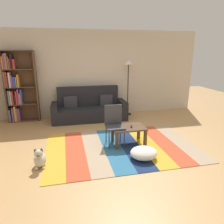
{
  "coord_description": "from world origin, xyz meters",
  "views": [
    {
      "loc": [
        -1.02,
        -4.21,
        2.05
      ],
      "look_at": [
        0.04,
        0.46,
        0.65
      ],
      "focal_mm": 33.39,
      "sensor_mm": 36.0,
      "label": 1
    }
  ],
  "objects": [
    {
      "name": "coffee_table",
      "position": [
        0.32,
        -0.0,
        0.34
      ],
      "size": [
        0.73,
        0.51,
        0.41
      ],
      "color": "#513826",
      "rests_on": "rug"
    },
    {
      "name": "ground_plane",
      "position": [
        0.0,
        0.0,
        0.0
      ],
      "size": [
        14.0,
        14.0,
        0.0
      ],
      "primitive_type": "plane",
      "color": "tan"
    },
    {
      "name": "dog",
      "position": [
        -1.56,
        -0.6,
        0.16
      ],
      "size": [
        0.22,
        0.35,
        0.4
      ],
      "color": "beige",
      "rests_on": "ground_plane"
    },
    {
      "name": "couch",
      "position": [
        -0.34,
        2.02,
        0.34
      ],
      "size": [
        2.26,
        0.8,
        1.0
      ],
      "color": "black",
      "rests_on": "ground_plane"
    },
    {
      "name": "pouf",
      "position": [
        0.41,
        -0.73,
        0.12
      ],
      "size": [
        0.54,
        0.49,
        0.23
      ],
      "primitive_type": "ellipsoid",
      "color": "white",
      "rests_on": "rug"
    },
    {
      "name": "back_wall",
      "position": [
        0.0,
        2.55,
        1.35
      ],
      "size": [
        6.8,
        0.1,
        2.7
      ],
      "primitive_type": "cube",
      "color": "beige",
      "rests_on": "ground_plane"
    },
    {
      "name": "rug",
      "position": [
        0.12,
        -0.14,
        0.01
      ],
      "size": [
        3.27,
        2.18,
        0.01
      ],
      "color": "gold",
      "rests_on": "ground_plane"
    },
    {
      "name": "tv_remote",
      "position": [
        0.38,
        -0.02,
        0.43
      ],
      "size": [
        0.09,
        0.16,
        0.02
      ],
      "primitive_type": "cube",
      "rotation": [
        0.0,
        0.0,
        -0.32
      ],
      "color": "black",
      "rests_on": "coffee_table"
    },
    {
      "name": "bookshelf",
      "position": [
        -2.41,
        2.3,
        1.02
      ],
      "size": [
        0.9,
        0.28,
        2.09
      ],
      "color": "brown",
      "rests_on": "ground_plane"
    },
    {
      "name": "standing_lamp",
      "position": [
        0.97,
        2.25,
        1.5
      ],
      "size": [
        0.32,
        0.32,
        1.79
      ],
      "color": "black",
      "rests_on": "ground_plane"
    },
    {
      "name": "folding_chair",
      "position": [
        0.0,
        0.09,
        0.53
      ],
      "size": [
        0.4,
        0.4,
        0.9
      ],
      "rotation": [
        0.0,
        0.0,
        -0.3
      ],
      "color": "#38383D",
      "rests_on": "ground_plane"
    }
  ]
}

